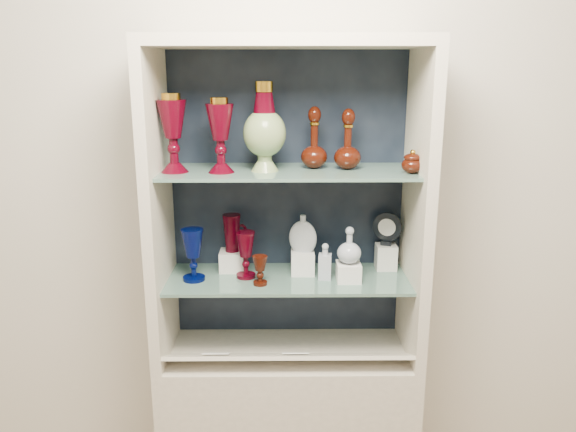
{
  "coord_description": "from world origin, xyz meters",
  "views": [
    {
      "loc": [
        -0.02,
        -0.48,
        1.84
      ],
      "look_at": [
        0.0,
        1.53,
        1.3
      ],
      "focal_mm": 35.0,
      "sensor_mm": 36.0,
      "label": 1
    }
  ],
  "objects_px": {
    "ruby_decanter_a": "(314,134)",
    "ruby_goblet_tall": "(246,255)",
    "pedestal_lamp_right": "(220,135)",
    "flat_flask": "(303,233)",
    "ruby_pitcher": "(232,233)",
    "cobalt_goblet": "(193,255)",
    "clear_square_bottle": "(325,261)",
    "pedestal_lamp_left": "(173,133)",
    "lidded_bowl": "(412,161)",
    "clear_round_decanter": "(349,246)",
    "ruby_goblet_small": "(260,270)",
    "enamel_urn": "(264,127)",
    "cameo_medallion": "(387,228)",
    "ruby_decanter_b": "(348,137)"
  },
  "relations": [
    {
      "from": "ruby_decanter_a",
      "to": "ruby_goblet_tall",
      "type": "height_order",
      "value": "ruby_decanter_a"
    },
    {
      "from": "pedestal_lamp_right",
      "to": "flat_flask",
      "type": "relative_size",
      "value": 1.73
    },
    {
      "from": "ruby_pitcher",
      "to": "flat_flask",
      "type": "xyz_separation_m",
      "value": [
        0.28,
        -0.04,
        0.01
      ]
    },
    {
      "from": "ruby_goblet_tall",
      "to": "ruby_pitcher",
      "type": "height_order",
      "value": "ruby_pitcher"
    },
    {
      "from": "cobalt_goblet",
      "to": "clear_square_bottle",
      "type": "xyz_separation_m",
      "value": [
        0.5,
        0.01,
        -0.03
      ]
    },
    {
      "from": "pedestal_lamp_left",
      "to": "ruby_pitcher",
      "type": "relative_size",
      "value": 1.88
    },
    {
      "from": "lidded_bowl",
      "to": "clear_round_decanter",
      "type": "bearing_deg",
      "value": 171.26
    },
    {
      "from": "pedestal_lamp_left",
      "to": "ruby_goblet_tall",
      "type": "height_order",
      "value": "pedestal_lamp_left"
    },
    {
      "from": "ruby_pitcher",
      "to": "ruby_goblet_small",
      "type": "bearing_deg",
      "value": -74.18
    },
    {
      "from": "enamel_urn",
      "to": "ruby_goblet_tall",
      "type": "xyz_separation_m",
      "value": [
        -0.08,
        0.02,
        -0.49
      ]
    },
    {
      "from": "pedestal_lamp_left",
      "to": "cameo_medallion",
      "type": "height_order",
      "value": "pedestal_lamp_left"
    },
    {
      "from": "ruby_goblet_tall",
      "to": "ruby_goblet_small",
      "type": "bearing_deg",
      "value": -53.19
    },
    {
      "from": "pedestal_lamp_right",
      "to": "ruby_goblet_tall",
      "type": "height_order",
      "value": "pedestal_lamp_right"
    },
    {
      "from": "enamel_urn",
      "to": "lidded_bowl",
      "type": "relative_size",
      "value": 3.66
    },
    {
      "from": "clear_round_decanter",
      "to": "pedestal_lamp_right",
      "type": "bearing_deg",
      "value": -179.21
    },
    {
      "from": "pedestal_lamp_left",
      "to": "clear_round_decanter",
      "type": "xyz_separation_m",
      "value": [
        0.64,
        -0.0,
        -0.42
      ]
    },
    {
      "from": "pedestal_lamp_right",
      "to": "cameo_medallion",
      "type": "bearing_deg",
      "value": 12.26
    },
    {
      "from": "ruby_pitcher",
      "to": "flat_flask",
      "type": "relative_size",
      "value": 0.97
    },
    {
      "from": "ruby_decanter_b",
      "to": "ruby_pitcher",
      "type": "xyz_separation_m",
      "value": [
        -0.44,
        0.07,
        -0.38
      ]
    },
    {
      "from": "ruby_decanter_b",
      "to": "clear_square_bottle",
      "type": "height_order",
      "value": "ruby_decanter_b"
    },
    {
      "from": "ruby_decanter_a",
      "to": "cameo_medallion",
      "type": "bearing_deg",
      "value": 10.61
    },
    {
      "from": "pedestal_lamp_left",
      "to": "cameo_medallion",
      "type": "distance_m",
      "value": 0.9
    },
    {
      "from": "enamel_urn",
      "to": "ruby_goblet_small",
      "type": "relative_size",
      "value": 2.85
    },
    {
      "from": "pedestal_lamp_right",
      "to": "clear_square_bottle",
      "type": "distance_m",
      "value": 0.61
    },
    {
      "from": "pedestal_lamp_right",
      "to": "clear_square_bottle",
      "type": "bearing_deg",
      "value": 4.29
    },
    {
      "from": "cobalt_goblet",
      "to": "clear_round_decanter",
      "type": "relative_size",
      "value": 1.48
    },
    {
      "from": "pedestal_lamp_left",
      "to": "ruby_decanter_a",
      "type": "relative_size",
      "value": 1.09
    },
    {
      "from": "ruby_pitcher",
      "to": "ruby_decanter_b",
      "type": "bearing_deg",
      "value": -29.16
    },
    {
      "from": "ruby_decanter_a",
      "to": "lidded_bowl",
      "type": "relative_size",
      "value": 2.94
    },
    {
      "from": "pedestal_lamp_left",
      "to": "lidded_bowl",
      "type": "xyz_separation_m",
      "value": [
        0.85,
        -0.03,
        -0.1
      ]
    },
    {
      "from": "pedestal_lamp_right",
      "to": "ruby_decanter_b",
      "type": "distance_m",
      "value": 0.46
    },
    {
      "from": "ruby_decanter_b",
      "to": "lidded_bowl",
      "type": "relative_size",
      "value": 2.7
    },
    {
      "from": "cobalt_goblet",
      "to": "ruby_goblet_tall",
      "type": "height_order",
      "value": "cobalt_goblet"
    },
    {
      "from": "ruby_decanter_b",
      "to": "ruby_decanter_a",
      "type": "bearing_deg",
      "value": 169.88
    },
    {
      "from": "cobalt_goblet",
      "to": "ruby_goblet_small",
      "type": "relative_size",
      "value": 1.8
    },
    {
      "from": "ruby_goblet_small",
      "to": "cameo_medallion",
      "type": "distance_m",
      "value": 0.54
    },
    {
      "from": "ruby_goblet_small",
      "to": "clear_round_decanter",
      "type": "bearing_deg",
      "value": 6.25
    },
    {
      "from": "flat_flask",
      "to": "enamel_urn",
      "type": "bearing_deg",
      "value": -144.64
    },
    {
      "from": "ruby_decanter_b",
      "to": "clear_round_decanter",
      "type": "distance_m",
      "value": 0.4
    },
    {
      "from": "ruby_decanter_a",
      "to": "flat_flask",
      "type": "distance_m",
      "value": 0.38
    },
    {
      "from": "clear_round_decanter",
      "to": "cameo_medallion",
      "type": "relative_size",
      "value": 0.99
    },
    {
      "from": "cameo_medallion",
      "to": "cobalt_goblet",
      "type": "bearing_deg",
      "value": -148.11
    },
    {
      "from": "pedestal_lamp_right",
      "to": "ruby_pitcher",
      "type": "bearing_deg",
      "value": 81.16
    },
    {
      "from": "ruby_goblet_tall",
      "to": "lidded_bowl",
      "type": "bearing_deg",
      "value": -6.95
    },
    {
      "from": "ruby_decanter_a",
      "to": "ruby_goblet_small",
      "type": "bearing_deg",
      "value": -150.93
    },
    {
      "from": "lidded_bowl",
      "to": "ruby_pitcher",
      "type": "height_order",
      "value": "lidded_bowl"
    },
    {
      "from": "pedestal_lamp_left",
      "to": "enamel_urn",
      "type": "height_order",
      "value": "enamel_urn"
    },
    {
      "from": "clear_round_decanter",
      "to": "cameo_medallion",
      "type": "xyz_separation_m",
      "value": [
        0.16,
        0.13,
        0.03
      ]
    },
    {
      "from": "pedestal_lamp_left",
      "to": "ruby_goblet_small",
      "type": "relative_size",
      "value": 2.5
    },
    {
      "from": "pedestal_lamp_left",
      "to": "clear_square_bottle",
      "type": "relative_size",
      "value": 1.96
    }
  ]
}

